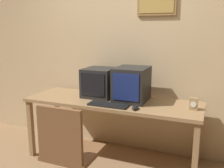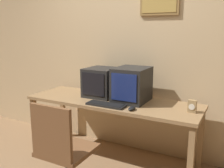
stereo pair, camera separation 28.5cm
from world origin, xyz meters
The scene contains 8 objects.
wall_back centered at (0.00, 1.50, 1.30)m, with size 8.00×0.08×2.60m.
desk centered at (0.00, 1.06, 0.67)m, with size 2.03×0.66×0.75m.
monitor_left centered at (-0.21, 1.17, 0.92)m, with size 0.36×0.39×0.35m.
monitor_right centered at (0.21, 1.13, 0.94)m, with size 0.36×0.43×0.39m.
keyboard_main centered at (0.04, 0.84, 0.76)m, with size 0.43×0.15×0.03m.
mouse_near_keyboard centered at (0.35, 0.82, 0.77)m, with size 0.06×0.12×0.03m.
desk_clock centered at (0.90, 1.04, 0.81)m, with size 0.08×0.05×0.13m.
office_chair centered at (-0.09, 0.26, 0.39)m, with size 0.48×0.48×0.92m.
Camera 2 is at (1.31, -1.41, 1.54)m, focal length 40.00 mm.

